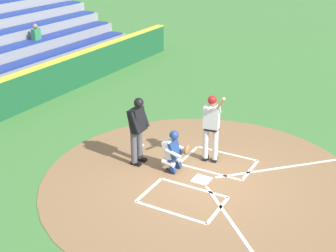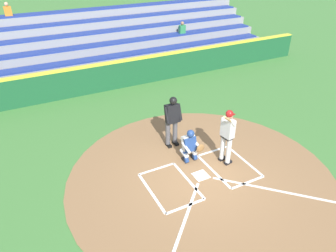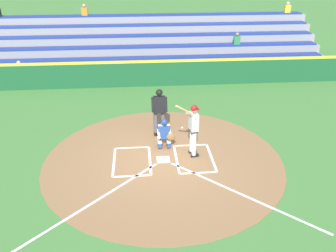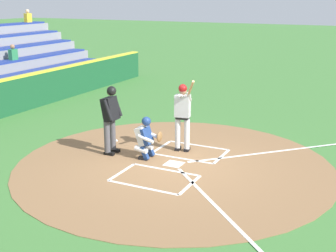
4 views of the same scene
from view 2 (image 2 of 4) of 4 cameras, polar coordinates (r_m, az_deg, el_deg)
name	(u,v)px [view 2 (image 2 of 4)]	position (r m, az deg, el deg)	size (l,w,h in m)	color
ground_plane	(201,176)	(9.68, 5.97, -8.96)	(120.00, 120.00, 0.00)	#427A38
dirt_circle	(201,176)	(9.68, 5.97, -8.93)	(8.00, 8.00, 0.01)	olive
home_plate_and_chalk	(218,193)	(9.14, 9.00, -11.94)	(7.93, 4.91, 0.01)	white
batter	(227,133)	(9.70, 10.70, -1.30)	(0.87, 0.83, 2.13)	silver
catcher	(190,145)	(9.95, 4.04, -3.38)	(0.60, 0.60, 1.13)	black
plate_umpire	(172,118)	(10.40, 0.76, 1.44)	(0.58, 0.41, 1.86)	#4C4C51
baseball	(189,132)	(11.65, 3.74, -1.09)	(0.07, 0.07, 0.07)	white
backstop_wall	(117,75)	(15.32, -9.29, 9.15)	(22.00, 0.36, 1.31)	#19512D
bleacher_stand	(93,47)	(18.71, -13.36, 13.80)	(20.00, 5.10, 3.45)	gray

